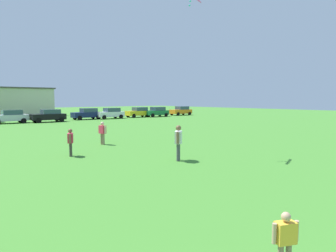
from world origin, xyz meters
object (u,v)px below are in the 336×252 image
(bystander_near_trees, at_px, (70,140))
(parked_car_silver_2, at_px, (10,117))
(parked_car_black_3, at_px, (49,116))
(parked_car_orange_8, at_px, (181,111))
(parked_car_white_5, at_px, (110,113))
(parked_car_green_7, at_px, (157,112))
(bystander_midfield, at_px, (102,131))
(parked_car_yellow_6, at_px, (139,112))
(child_kite_flyer, at_px, (285,237))
(parked_car_navy_4, at_px, (87,114))
(adult_bystander, at_px, (178,140))

(bystander_near_trees, relative_size, parked_car_silver_2, 0.34)
(parked_car_black_3, bearing_deg, parked_car_orange_8, -177.52)
(parked_car_white_5, bearing_deg, bystander_near_trees, 57.21)
(parked_car_silver_2, bearing_deg, parked_car_orange_8, -179.89)
(parked_car_green_7, bearing_deg, bystander_midfield, 45.71)
(bystander_near_trees, height_order, parked_car_orange_8, parked_car_orange_8)
(bystander_midfield, relative_size, parked_car_black_3, 0.36)
(parked_car_yellow_6, bearing_deg, parked_car_black_3, 4.18)
(parked_car_green_7, bearing_deg, child_kite_flyer, 55.08)
(bystander_midfield, distance_m, parked_car_orange_8, 37.02)
(bystander_near_trees, distance_m, parked_car_black_3, 25.97)
(parked_car_navy_4, relative_size, parked_car_orange_8, 1.00)
(child_kite_flyer, relative_size, parked_car_silver_2, 0.26)
(parked_car_white_5, bearing_deg, adult_bystander, 66.88)
(child_kite_flyer, relative_size, parked_car_white_5, 0.26)
(child_kite_flyer, distance_m, adult_bystander, 9.65)
(bystander_near_trees, relative_size, parked_car_green_7, 0.34)
(bystander_midfield, height_order, parked_car_silver_2, parked_car_silver_2)
(child_kite_flyer, bearing_deg, parked_car_white_5, 90.21)
(parked_car_white_5, relative_size, parked_car_orange_8, 1.00)
(parked_car_silver_2, xyz_separation_m, parked_car_yellow_6, (19.63, 0.09, 0.00))
(bystander_midfield, relative_size, parked_car_silver_2, 0.36)
(bystander_midfield, distance_m, parked_car_silver_2, 23.45)
(adult_bystander, relative_size, bystander_midfield, 1.15)
(bystander_near_trees, distance_m, parked_car_yellow_6, 34.25)
(parked_car_white_5, distance_m, parked_car_yellow_6, 5.55)
(bystander_midfield, relative_size, parked_car_yellow_6, 0.36)
(parked_car_yellow_6, bearing_deg, parked_car_orange_8, 179.80)
(parked_car_black_3, bearing_deg, bystander_midfield, 80.51)
(bystander_midfield, bearing_deg, child_kite_flyer, 155.97)
(parked_car_black_3, relative_size, parked_car_navy_4, 1.00)
(parked_car_silver_2, xyz_separation_m, parked_car_navy_4, (10.60, 0.54, 0.00))
(parked_car_white_5, bearing_deg, parked_car_navy_4, -12.70)
(parked_car_yellow_6, height_order, parked_car_green_7, same)
(bystander_near_trees, relative_size, parked_car_white_5, 0.34)
(parked_car_black_3, bearing_deg, parked_car_silver_2, -12.87)
(parked_car_white_5, height_order, parked_car_yellow_6, same)
(bystander_near_trees, xyz_separation_m, parked_car_white_5, (16.61, 25.78, -0.02))
(adult_bystander, bearing_deg, parked_car_navy_4, 29.95)
(child_kite_flyer, relative_size, parked_car_green_7, 0.26)
(adult_bystander, distance_m, bystander_near_trees, 5.84)
(parked_car_silver_2, bearing_deg, parked_car_green_7, 178.09)
(bystander_midfield, distance_m, parked_car_white_5, 26.77)
(parked_car_black_3, relative_size, parked_car_yellow_6, 1.00)
(child_kite_flyer, height_order, parked_car_green_7, parked_car_green_7)
(bystander_midfield, distance_m, parked_car_green_7, 31.69)
(parked_car_silver_2, distance_m, parked_car_green_7, 22.85)
(parked_car_black_3, distance_m, parked_car_navy_4, 6.34)
(child_kite_flyer, xyz_separation_m, parked_car_orange_8, (33.09, 38.93, 0.20))
(parked_car_navy_4, height_order, parked_car_orange_8, same)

